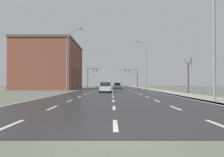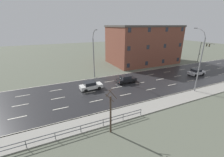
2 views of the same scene
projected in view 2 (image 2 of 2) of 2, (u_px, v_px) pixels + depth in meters
ground_plane at (170, 78)px, 34.11m from camera, size 160.00×160.00×0.12m
road_asphalt_strip at (204, 71)px, 38.84m from camera, size 14.00×120.00×0.03m
guardrail at (9, 147)px, 13.71m from camera, size 0.07×29.48×1.00m
street_lamp_midground at (199, 62)px, 25.25m from camera, size 2.33×0.24×10.98m
street_lamp_left_bank at (94, 55)px, 32.53m from camera, size 2.68×0.24×10.60m
traffic_signal_left at (203, 49)px, 46.48m from camera, size 4.30×0.36×6.43m
car_near_right at (126, 79)px, 30.84m from camera, size 1.92×4.14×1.57m
car_mid_centre at (197, 72)px, 35.50m from camera, size 1.98×4.17×1.57m
car_far_right at (91, 86)px, 27.51m from camera, size 1.94×4.15×1.57m
brick_building at (143, 44)px, 46.31m from camera, size 12.99×20.56×11.35m
bare_tree_mid at (111, 113)px, 15.89m from camera, size 1.01×1.15×5.51m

